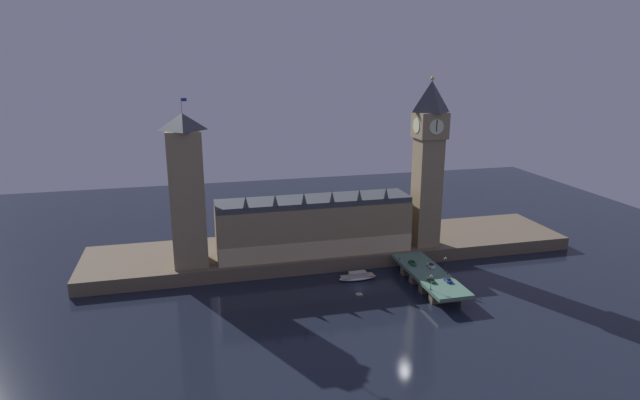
% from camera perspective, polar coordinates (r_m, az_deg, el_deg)
% --- Properties ---
extents(ground_plane, '(400.00, 400.00, 0.00)m').
position_cam_1_polar(ground_plane, '(215.11, 4.23, -9.37)').
color(ground_plane, black).
extents(embankment, '(220.00, 42.00, 5.82)m').
position_cam_1_polar(embankment, '(248.55, 1.44, -5.17)').
color(embankment, brown).
rests_on(embankment, ground_plane).
extents(parliament_hall, '(83.83, 18.72, 29.02)m').
position_cam_1_polar(parliament_hall, '(232.43, -0.67, -2.71)').
color(parliament_hall, '#8E7A56').
rests_on(parliament_hall, embankment).
extents(clock_tower, '(13.00, 13.11, 74.85)m').
position_cam_1_polar(clock_tower, '(239.71, 11.47, 4.31)').
color(clock_tower, '#8E7A56').
rests_on(clock_tower, embankment).
extents(victoria_tower, '(13.77, 13.77, 67.92)m').
position_cam_1_polar(victoria_tower, '(220.19, -14.00, 0.96)').
color(victoria_tower, '#8E7A56').
rests_on(victoria_tower, embankment).
extents(bridge, '(13.97, 46.00, 5.78)m').
position_cam_1_polar(bridge, '(219.01, 11.58, -8.09)').
color(bridge, '#4C7560').
rests_on(bridge, ground_plane).
extents(car_northbound_lead, '(1.87, 4.69, 1.53)m').
position_cam_1_polar(car_northbound_lead, '(225.10, 9.82, -6.63)').
color(car_northbound_lead, '#235633').
rests_on(car_northbound_lead, bridge).
extents(car_northbound_trail, '(1.85, 4.38, 1.37)m').
position_cam_1_polar(car_northbound_trail, '(210.11, 11.80, -8.36)').
color(car_northbound_trail, '#235633').
rests_on(car_northbound_trail, bridge).
extents(car_southbound_lead, '(1.99, 3.96, 1.42)m').
position_cam_1_polar(car_southbound_lead, '(211.45, 13.50, -8.31)').
color(car_southbound_lead, navy).
rests_on(car_southbound_lead, bridge).
extents(car_southbound_trail, '(1.93, 4.35, 1.50)m').
position_cam_1_polar(car_southbound_trail, '(223.60, 11.76, -6.88)').
color(car_southbound_trail, silver).
rests_on(car_southbound_trail, bridge).
extents(pedestrian_mid_walk, '(0.38, 0.38, 1.75)m').
position_cam_1_polar(pedestrian_mid_walk, '(218.07, 13.43, -7.50)').
color(pedestrian_mid_walk, black).
rests_on(pedestrian_mid_walk, bridge).
extents(pedestrian_far_rail, '(0.38, 0.38, 1.58)m').
position_cam_1_polar(pedestrian_far_rail, '(229.06, 8.51, -6.15)').
color(pedestrian_far_rail, black).
rests_on(pedestrian_far_rail, bridge).
extents(street_lamp_near, '(1.34, 0.60, 5.92)m').
position_cam_1_polar(street_lamp_near, '(201.99, 11.76, -8.40)').
color(street_lamp_near, '#2D3333').
rests_on(street_lamp_near, bridge).
extents(street_lamp_mid, '(1.34, 0.60, 6.08)m').
position_cam_1_polar(street_lamp_mid, '(219.64, 13.21, -6.50)').
color(street_lamp_mid, '#2D3333').
rests_on(street_lamp_mid, bridge).
extents(boat_upstream, '(15.85, 5.25, 3.34)m').
position_cam_1_polar(boat_upstream, '(222.54, 4.04, -8.16)').
color(boat_upstream, white).
rests_on(boat_upstream, ground_plane).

